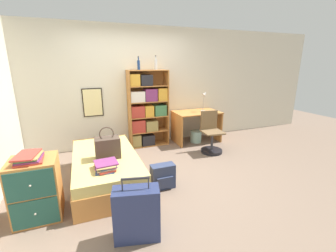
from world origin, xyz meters
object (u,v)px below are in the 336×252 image
book_stack_on_bed (106,166)px  bottle_brown (156,64)px  bottle_green (139,65)px  desk (196,121)px  suitcase (137,214)px  dresser (37,189)px  desk_chair (211,139)px  desk_lamp (205,97)px  backpack (163,177)px  magazine_pile_on_dresser (28,158)px  bed (106,167)px  bookcase (146,110)px  waste_bin (196,136)px  handbag (108,147)px

book_stack_on_bed → bottle_brown: (1.34, 1.89, 1.30)m
bottle_green → desk: 1.85m
suitcase → dresser: dresser is taller
bottle_brown → desk_chair: size_ratio=0.35×
book_stack_on_bed → desk_lamp: 3.04m
backpack → suitcase: bearing=-125.2°
desk_lamp → desk_chair: (-0.21, -0.70, -0.77)m
book_stack_on_bed → bottle_brown: 2.66m
desk_lamp → magazine_pile_on_dresser: bearing=-151.4°
dresser → desk_chair: 3.24m
bed → book_stack_on_bed: size_ratio=4.87×
bed → desk_chair: (2.20, 0.46, 0.06)m
book_stack_on_bed → bookcase: size_ratio=0.22×
desk_lamp → desk: bearing=174.2°
magazine_pile_on_dresser → backpack: 1.75m
book_stack_on_bed → desk_chair: (2.24, 0.99, -0.22)m
bookcase → backpack: bearing=-98.6°
book_stack_on_bed → bed: bearing=85.4°
magazine_pile_on_dresser → waste_bin: size_ratio=1.39×
bed → dresser: size_ratio=2.46×
dresser → magazine_pile_on_dresser: (-0.02, -0.02, 0.41)m
bottle_green → desk: bearing=-8.5°
magazine_pile_on_dresser → bottle_brown: bearing=42.5°
handbag → desk_lamp: (2.38, 1.32, 0.44)m
handbag → dresser: handbag is taller
dresser → desk: dresser is taller
bottle_green → desk_lamp: size_ratio=0.57×
bed → book_stack_on_bed: bearing=-94.6°
backpack → desk_lamp: bearing=45.9°
bed → waste_bin: bed is taller
book_stack_on_bed → desk_lamp: bearing=34.6°
bed → bottle_green: 2.28m
book_stack_on_bed → bookcase: (1.09, 1.87, 0.33)m
handbag → bookcase: size_ratio=0.28×
bookcase → bottle_brown: bottle_brown is taller
desk_lamp → suitcase: bearing=-131.4°
book_stack_on_bed → handbag: bearing=78.4°
book_stack_on_bed → backpack: 0.87m
bottle_green → waste_bin: bearing=-11.7°
handbag → dresser: 1.03m
dresser → bottle_brown: bottle_brown is taller
handbag → bottle_brown: size_ratio=1.61×
bed → desk: bearing=27.9°
dresser → bottle_green: bearing=48.1°
handbag → bottle_green: 2.13m
handbag → suitcase: handbag is taller
desk → dresser: bearing=-149.9°
bed → desk_chair: size_ratio=2.13×
handbag → bottle_brown: 2.30m
bed → backpack: bearing=-35.1°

